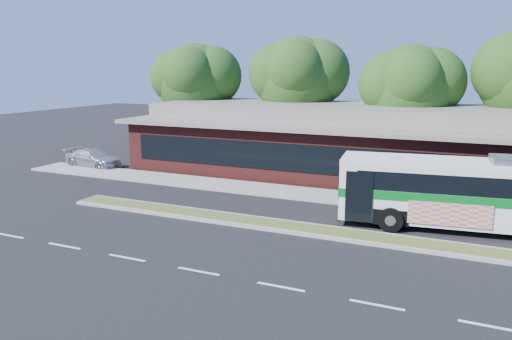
% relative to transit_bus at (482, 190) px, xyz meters
% --- Properties ---
extents(ground, '(120.00, 120.00, 0.00)m').
position_rel_transit_bus_xyz_m(ground, '(-5.63, -3.58, -1.80)').
color(ground, black).
rests_on(ground, ground).
extents(median_strip, '(26.00, 1.10, 0.15)m').
position_rel_transit_bus_xyz_m(median_strip, '(-5.63, -2.98, -1.73)').
color(median_strip, '#535925').
rests_on(median_strip, ground).
extents(sidewalk, '(44.00, 2.60, 0.12)m').
position_rel_transit_bus_xyz_m(sidewalk, '(-5.63, 2.82, -1.74)').
color(sidewalk, gray).
rests_on(sidewalk, ground).
extents(parking_lot, '(14.00, 12.00, 0.01)m').
position_rel_transit_bus_xyz_m(parking_lot, '(-23.63, 6.42, -1.80)').
color(parking_lot, black).
rests_on(parking_lot, ground).
extents(plaza_building, '(33.20, 11.20, 4.45)m').
position_rel_transit_bus_xyz_m(plaza_building, '(-5.63, 9.41, 0.33)').
color(plaza_building, '#561D1B').
rests_on(plaza_building, ground).
extents(tree_bg_a, '(6.47, 5.80, 8.63)m').
position_rel_transit_bus_xyz_m(tree_bg_a, '(-20.21, 11.56, 4.07)').
color(tree_bg_a, black).
rests_on(tree_bg_a, ground).
extents(tree_bg_b, '(6.69, 6.00, 9.00)m').
position_rel_transit_bus_xyz_m(tree_bg_b, '(-12.20, 12.56, 4.34)').
color(tree_bg_b, black).
rests_on(tree_bg_b, ground).
extents(tree_bg_c, '(6.24, 5.60, 8.26)m').
position_rel_transit_bus_xyz_m(tree_bg_c, '(-4.23, 11.55, 3.79)').
color(tree_bg_c, black).
rests_on(tree_bg_c, ground).
extents(transit_bus, '(11.73, 3.91, 3.24)m').
position_rel_transit_bus_xyz_m(transit_bus, '(0.00, 0.00, 0.00)').
color(transit_bus, white).
rests_on(transit_bus, ground).
extents(sedan, '(4.41, 2.03, 1.25)m').
position_rel_transit_bus_xyz_m(sedan, '(-24.63, 4.22, -1.18)').
color(sedan, '#B2B4B9').
rests_on(sedan, ground).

